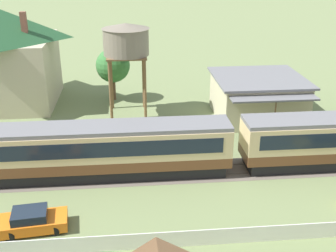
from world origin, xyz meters
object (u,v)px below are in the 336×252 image
object	(u,v)px
passenger_train	(106,148)
station_building	(257,97)
water_tower	(126,41)
yard_tree_1	(113,66)
parked_car_orange	(32,221)
station_house_dark_green_roof	(7,56)

from	to	relation	value
passenger_train	station_building	distance (m)	17.91
station_building	water_tower	size ratio (longest dim) A/B	1.05
passenger_train	yard_tree_1	size ratio (longest dim) A/B	10.20
station_building	water_tower	xyz separation A→B (m)	(-12.77, 2.19, 5.36)
parked_car_orange	yard_tree_1	world-z (taller)	yard_tree_1
passenger_train	station_house_dark_green_roof	bearing A→B (deg)	122.25
station_house_dark_green_roof	water_tower	distance (m)	13.48
parked_car_orange	yard_tree_1	bearing A→B (deg)	73.21
station_building	station_house_dark_green_roof	bearing A→B (deg)	165.38
passenger_train	water_tower	size ratio (longest dim) A/B	6.42
station_building	station_house_dark_green_roof	world-z (taller)	station_house_dark_green_roof
water_tower	yard_tree_1	xyz separation A→B (m)	(-1.54, 4.46, -3.57)
water_tower	yard_tree_1	size ratio (longest dim) A/B	1.59
station_house_dark_green_roof	yard_tree_1	bearing A→B (deg)	0.27
water_tower	parked_car_orange	bearing A→B (deg)	-107.41
water_tower	station_building	bearing A→B (deg)	-9.72
passenger_train	parked_car_orange	xyz separation A→B (m)	(-4.24, -6.23, -1.60)
station_building	yard_tree_1	size ratio (longest dim) A/B	1.67
water_tower	yard_tree_1	world-z (taller)	water_tower
station_house_dark_green_roof	water_tower	size ratio (longest dim) A/B	1.17
passenger_train	water_tower	bearing A→B (deg)	82.38
station_house_dark_green_roof	yard_tree_1	xyz separation A→B (m)	(10.99, 0.05, -1.27)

